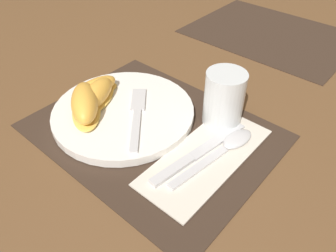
{
  "coord_description": "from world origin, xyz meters",
  "views": [
    {
      "loc": [
        0.31,
        -0.32,
        0.4
      ],
      "look_at": [
        0.03,
        0.01,
        0.02
      ],
      "focal_mm": 35.0,
      "sensor_mm": 36.0,
      "label": 1
    }
  ],
  "objects_px": {
    "juice_glass": "(224,102)",
    "knife": "(198,153)",
    "citrus_wedge_2": "(85,104)",
    "plate": "(124,113)",
    "fork": "(137,113)",
    "citrus_wedge_0": "(95,89)",
    "citrus_wedge_1": "(96,96)",
    "spoon": "(228,146)"
  },
  "relations": [
    {
      "from": "plate",
      "to": "citrus_wedge_2",
      "type": "height_order",
      "value": "citrus_wedge_2"
    },
    {
      "from": "knife",
      "to": "citrus_wedge_2",
      "type": "bearing_deg",
      "value": -164.26
    },
    {
      "from": "citrus_wedge_1",
      "to": "citrus_wedge_2",
      "type": "xyz_separation_m",
      "value": [
        0.01,
        -0.03,
        0.0
      ]
    },
    {
      "from": "citrus_wedge_0",
      "to": "knife",
      "type": "bearing_deg",
      "value": 2.99
    },
    {
      "from": "plate",
      "to": "citrus_wedge_0",
      "type": "relative_size",
      "value": 2.54
    },
    {
      "from": "juice_glass",
      "to": "fork",
      "type": "distance_m",
      "value": 0.16
    },
    {
      "from": "citrus_wedge_2",
      "to": "plate",
      "type": "bearing_deg",
      "value": 50.67
    },
    {
      "from": "juice_glass",
      "to": "knife",
      "type": "distance_m",
      "value": 0.11
    },
    {
      "from": "citrus_wedge_1",
      "to": "spoon",
      "type": "bearing_deg",
      "value": 15.94
    },
    {
      "from": "spoon",
      "to": "fork",
      "type": "height_order",
      "value": "fork"
    },
    {
      "from": "juice_glass",
      "to": "knife",
      "type": "bearing_deg",
      "value": -77.56
    },
    {
      "from": "plate",
      "to": "juice_glass",
      "type": "bearing_deg",
      "value": 36.39
    },
    {
      "from": "citrus_wedge_2",
      "to": "knife",
      "type": "bearing_deg",
      "value": 15.74
    },
    {
      "from": "juice_glass",
      "to": "citrus_wedge_1",
      "type": "height_order",
      "value": "juice_glass"
    },
    {
      "from": "spoon",
      "to": "fork",
      "type": "bearing_deg",
      "value": -165.01
    },
    {
      "from": "knife",
      "to": "citrus_wedge_0",
      "type": "height_order",
      "value": "citrus_wedge_0"
    },
    {
      "from": "juice_glass",
      "to": "citrus_wedge_2",
      "type": "bearing_deg",
      "value": -139.81
    },
    {
      "from": "knife",
      "to": "citrus_wedge_2",
      "type": "relative_size",
      "value": 1.65
    },
    {
      "from": "spoon",
      "to": "citrus_wedge_1",
      "type": "bearing_deg",
      "value": -164.06
    },
    {
      "from": "citrus_wedge_0",
      "to": "spoon",
      "type": "bearing_deg",
      "value": 11.87
    },
    {
      "from": "fork",
      "to": "citrus_wedge_1",
      "type": "height_order",
      "value": "citrus_wedge_1"
    },
    {
      "from": "juice_glass",
      "to": "citrus_wedge_0",
      "type": "height_order",
      "value": "juice_glass"
    },
    {
      "from": "citrus_wedge_0",
      "to": "citrus_wedge_1",
      "type": "height_order",
      "value": "citrus_wedge_1"
    },
    {
      "from": "plate",
      "to": "spoon",
      "type": "xyz_separation_m",
      "value": [
        0.2,
        0.05,
        -0.0
      ]
    },
    {
      "from": "fork",
      "to": "spoon",
      "type": "bearing_deg",
      "value": 14.99
    },
    {
      "from": "plate",
      "to": "juice_glass",
      "type": "xyz_separation_m",
      "value": [
        0.15,
        0.11,
        0.04
      ]
    },
    {
      "from": "citrus_wedge_0",
      "to": "citrus_wedge_1",
      "type": "relative_size",
      "value": 0.91
    },
    {
      "from": "citrus_wedge_1",
      "to": "citrus_wedge_2",
      "type": "relative_size",
      "value": 0.91
    },
    {
      "from": "fork",
      "to": "citrus_wedge_1",
      "type": "xyz_separation_m",
      "value": [
        -0.08,
        -0.03,
        0.02
      ]
    },
    {
      "from": "juice_glass",
      "to": "citrus_wedge_0",
      "type": "distance_m",
      "value": 0.25
    },
    {
      "from": "plate",
      "to": "citrus_wedge_1",
      "type": "xyz_separation_m",
      "value": [
        -0.05,
        -0.02,
        0.03
      ]
    },
    {
      "from": "fork",
      "to": "citrus_wedge_2",
      "type": "height_order",
      "value": "citrus_wedge_2"
    },
    {
      "from": "plate",
      "to": "knife",
      "type": "xyz_separation_m",
      "value": [
        0.17,
        0.01,
        -0.0
      ]
    },
    {
      "from": "knife",
      "to": "citrus_wedge_2",
      "type": "height_order",
      "value": "citrus_wedge_2"
    },
    {
      "from": "citrus_wedge_1",
      "to": "citrus_wedge_2",
      "type": "height_order",
      "value": "citrus_wedge_2"
    },
    {
      "from": "juice_glass",
      "to": "spoon",
      "type": "distance_m",
      "value": 0.08
    },
    {
      "from": "spoon",
      "to": "citrus_wedge_2",
      "type": "xyz_separation_m",
      "value": [
        -0.24,
        -0.1,
        0.03
      ]
    },
    {
      "from": "juice_glass",
      "to": "citrus_wedge_2",
      "type": "xyz_separation_m",
      "value": [
        -0.19,
        -0.16,
        -0.01
      ]
    },
    {
      "from": "knife",
      "to": "citrus_wedge_0",
      "type": "relative_size",
      "value": 2.0
    },
    {
      "from": "juice_glass",
      "to": "citrus_wedge_0",
      "type": "xyz_separation_m",
      "value": [
        -0.22,
        -0.11,
        -0.01
      ]
    },
    {
      "from": "plate",
      "to": "fork",
      "type": "bearing_deg",
      "value": 14.07
    },
    {
      "from": "spoon",
      "to": "citrus_wedge_2",
      "type": "bearing_deg",
      "value": -156.57
    }
  ]
}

